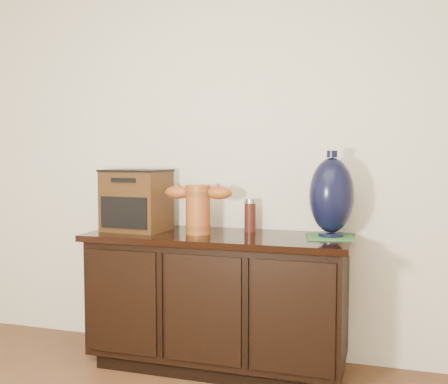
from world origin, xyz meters
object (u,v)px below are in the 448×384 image
(spray_can, at_px, (250,215))
(sideboard, at_px, (218,299))
(terracotta_vessel, at_px, (198,206))
(tv_radio, at_px, (137,200))
(lamp_base, at_px, (331,196))

(spray_can, bearing_deg, sideboard, -134.68)
(terracotta_vessel, bearing_deg, tv_radio, 170.41)
(terracotta_vessel, distance_m, tv_radio, 0.39)
(lamp_base, relative_size, spray_can, 2.38)
(tv_radio, distance_m, spray_can, 0.66)
(lamp_base, xyz_separation_m, spray_can, (-0.47, 0.08, -0.13))
(terracotta_vessel, height_order, spray_can, terracotta_vessel)
(sideboard, relative_size, terracotta_vessel, 3.78)
(sideboard, xyz_separation_m, lamp_base, (0.61, 0.07, 0.59))
(sideboard, height_order, tv_radio, tv_radio)
(sideboard, distance_m, tv_radio, 0.74)
(tv_radio, xyz_separation_m, spray_can, (0.64, 0.15, -0.08))
(terracotta_vessel, xyz_separation_m, lamp_base, (0.72, 0.09, 0.07))
(sideboard, bearing_deg, terracotta_vessel, -168.35)
(tv_radio, relative_size, lamp_base, 0.82)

